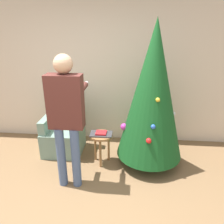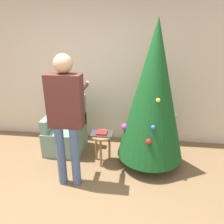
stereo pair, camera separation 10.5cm
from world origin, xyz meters
The scene contains 7 objects.
wall_back centered at (0.00, 2.23, 1.35)m, with size 8.00×0.06×2.70m.
christmas_tree centered at (0.93, 1.38, 1.21)m, with size 1.02×1.02×2.24m.
armchair centered at (-0.55, 1.66, 0.35)m, with size 0.66×0.63×0.99m.
person_standing centered at (-0.20, 0.80, 1.10)m, with size 0.46×0.57×1.81m.
side_stool centered at (0.17, 1.33, 0.42)m, with size 0.37×0.37×0.51m.
laptop centered at (0.17, 1.33, 0.52)m, with size 0.35×0.22×0.02m.
book centered at (0.17, 1.33, 0.54)m, with size 0.17×0.16×0.02m.
Camera 1 is at (0.61, -1.72, 2.12)m, focal length 35.00 mm.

